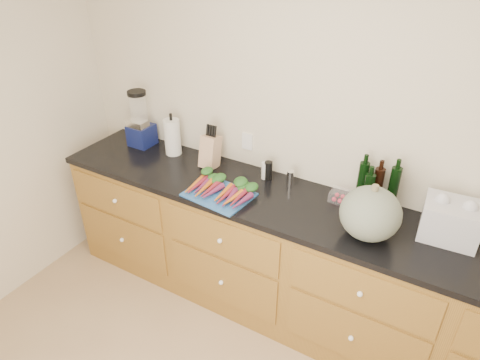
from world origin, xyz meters
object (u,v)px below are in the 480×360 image
Objects in this scene: paper_towel at (172,137)px; tomato_box at (342,197)px; carrots at (222,188)px; squash at (370,214)px; cutting_board at (219,194)px; blender_appliance at (140,122)px; knife_block at (210,152)px.

tomato_box is at bearing 0.44° from paper_towel.
squash is (0.94, 0.03, 0.11)m from carrots.
carrots is (0.00, 0.04, 0.03)m from cutting_board.
tomato_box is at bearing 0.44° from blender_appliance.
knife_block reaches higher than tomato_box.
knife_block is at bearing -1.54° from blender_appliance.
paper_towel is (-1.55, 0.25, -0.01)m from squash.
squash is at bearing 4.17° from cutting_board.
knife_block is (-0.26, 0.30, 0.11)m from cutting_board.
tomato_box is at bearing 131.86° from squash.
knife_block is at bearing -178.22° from tomato_box.
cutting_board is 0.98× the size of carrots.
knife_block is (0.35, -0.02, -0.02)m from paper_towel.
cutting_board is 0.99m from blender_appliance.
paper_towel reaches higher than cutting_board.
squash is 1.57m from paper_towel.
squash reaches higher than cutting_board.
blender_appliance reaches higher than paper_towel.
squash is at bearing -48.14° from tomato_box.
squash is at bearing -7.66° from blender_appliance.
carrots reaches higher than cutting_board.
paper_towel is 1.19× the size of knife_block.
tomato_box is (0.70, 0.33, 0.03)m from cutting_board.
squash is at bearing 1.70° from carrots.
paper_towel is (-0.61, 0.32, 0.13)m from cutting_board.
knife_block is (-0.26, 0.26, 0.08)m from carrots.
squash is (0.94, 0.07, 0.14)m from cutting_board.
carrots is at bearing -178.30° from squash.
cutting_board is at bearing -175.83° from squash.
paper_towel is at bearing 155.43° from carrots.
tomato_box is (1.62, 0.01, -0.16)m from blender_appliance.
paper_towel reaches higher than tomato_box.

